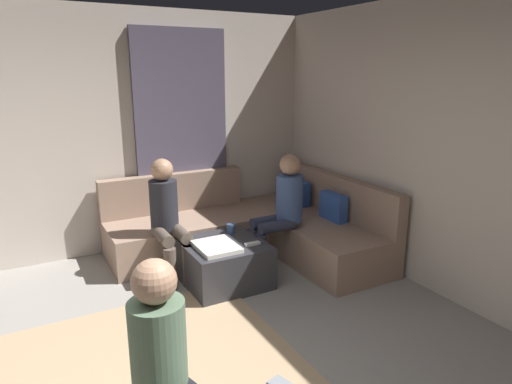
{
  "coord_description": "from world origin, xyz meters",
  "views": [
    {
      "loc": [
        2.23,
        -0.47,
        2.03
      ],
      "look_at": [
        -1.63,
        1.63,
        0.85
      ],
      "focal_mm": 31.74,
      "sensor_mm": 36.0,
      "label": 1
    }
  ],
  "objects_px": {
    "game_remote": "(252,244)",
    "person_on_couch_back": "(281,206)",
    "ottoman": "(224,263)",
    "sectional_couch": "(256,228)",
    "person_on_couch_side": "(167,214)",
    "coffee_mug": "(231,228)",
    "person_on_armchair": "(170,369)"
  },
  "relations": [
    {
      "from": "sectional_couch",
      "to": "person_on_couch_side",
      "type": "bearing_deg",
      "value": -82.24
    },
    {
      "from": "game_remote",
      "to": "person_on_couch_back",
      "type": "bearing_deg",
      "value": 120.11
    },
    {
      "from": "coffee_mug",
      "to": "person_on_couch_back",
      "type": "height_order",
      "value": "person_on_couch_back"
    },
    {
      "from": "ottoman",
      "to": "coffee_mug",
      "type": "distance_m",
      "value": 0.38
    },
    {
      "from": "game_remote",
      "to": "person_on_armchair",
      "type": "height_order",
      "value": "person_on_armchair"
    },
    {
      "from": "sectional_couch",
      "to": "person_on_armchair",
      "type": "height_order",
      "value": "person_on_armchair"
    },
    {
      "from": "game_remote",
      "to": "person_on_armchair",
      "type": "distance_m",
      "value": 2.2
    },
    {
      "from": "sectional_couch",
      "to": "ottoman",
      "type": "bearing_deg",
      "value": -49.8
    },
    {
      "from": "ottoman",
      "to": "coffee_mug",
      "type": "relative_size",
      "value": 8.0
    },
    {
      "from": "sectional_couch",
      "to": "person_on_couch_back",
      "type": "xyz_separation_m",
      "value": [
        0.45,
        0.06,
        0.38
      ]
    },
    {
      "from": "sectional_couch",
      "to": "coffee_mug",
      "type": "distance_m",
      "value": 0.62
    },
    {
      "from": "ottoman",
      "to": "person_on_couch_back",
      "type": "distance_m",
      "value": 0.86
    },
    {
      "from": "sectional_couch",
      "to": "person_on_couch_back",
      "type": "bearing_deg",
      "value": 6.94
    },
    {
      "from": "game_remote",
      "to": "person_on_couch_back",
      "type": "relative_size",
      "value": 0.12
    },
    {
      "from": "coffee_mug",
      "to": "person_on_couch_side",
      "type": "height_order",
      "value": "person_on_couch_side"
    },
    {
      "from": "sectional_couch",
      "to": "person_on_couch_side",
      "type": "distance_m",
      "value": 1.16
    },
    {
      "from": "coffee_mug",
      "to": "game_remote",
      "type": "distance_m",
      "value": 0.4
    },
    {
      "from": "game_remote",
      "to": "person_on_armchair",
      "type": "relative_size",
      "value": 0.13
    },
    {
      "from": "sectional_couch",
      "to": "person_on_armchair",
      "type": "bearing_deg",
      "value": -36.43
    },
    {
      "from": "coffee_mug",
      "to": "person_on_armchair",
      "type": "height_order",
      "value": "person_on_armchair"
    },
    {
      "from": "sectional_couch",
      "to": "game_remote",
      "type": "distance_m",
      "value": 0.88
    },
    {
      "from": "ottoman",
      "to": "person_on_armchair",
      "type": "height_order",
      "value": "person_on_armchair"
    },
    {
      "from": "sectional_couch",
      "to": "coffee_mug",
      "type": "xyz_separation_m",
      "value": [
        0.34,
        -0.49,
        0.19
      ]
    },
    {
      "from": "ottoman",
      "to": "person_on_armchair",
      "type": "relative_size",
      "value": 0.64
    },
    {
      "from": "ottoman",
      "to": "person_on_couch_side",
      "type": "xyz_separation_m",
      "value": [
        -0.41,
        -0.42,
        0.45
      ]
    },
    {
      "from": "ottoman",
      "to": "game_remote",
      "type": "height_order",
      "value": "game_remote"
    },
    {
      "from": "person_on_armchair",
      "to": "ottoman",
      "type": "bearing_deg",
      "value": -137.51
    },
    {
      "from": "ottoman",
      "to": "coffee_mug",
      "type": "xyz_separation_m",
      "value": [
        -0.22,
        0.18,
        0.26
      ]
    },
    {
      "from": "person_on_couch_side",
      "to": "person_on_couch_back",
      "type": "bearing_deg",
      "value": 165.04
    },
    {
      "from": "ottoman",
      "to": "person_on_armchair",
      "type": "distance_m",
      "value": 2.26
    },
    {
      "from": "sectional_couch",
      "to": "ottoman",
      "type": "relative_size",
      "value": 3.36
    },
    {
      "from": "person_on_couch_back",
      "to": "person_on_armchair",
      "type": "xyz_separation_m",
      "value": [
        2.0,
        -1.87,
        -0.01
      ]
    }
  ]
}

